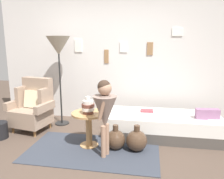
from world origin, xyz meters
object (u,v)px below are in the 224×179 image
object	(u,v)px
armchair	(33,107)
vase_striped	(88,107)
person_child	(105,109)
book_on_daybed	(147,111)
floor_lamp	(59,48)
daybed	(163,125)
side_table	(89,122)
demijohn_near	(115,139)
demijohn_far	(137,140)

from	to	relation	value
armchair	vase_striped	bearing A→B (deg)	-24.26
person_child	book_on_daybed	bearing A→B (deg)	59.96
armchair	book_on_daybed	xyz separation A→B (m)	(2.10, 0.19, -0.02)
floor_lamp	person_child	distance (m)	1.80
daybed	side_table	distance (m)	1.33
daybed	vase_striped	xyz separation A→B (m)	(-1.17, -0.63, 0.46)
vase_striped	demijohn_near	world-z (taller)	vase_striped
side_table	book_on_daybed	world-z (taller)	side_table
demijohn_far	demijohn_near	bearing A→B (deg)	179.82
daybed	floor_lamp	size ratio (longest dim) A/B	1.09
vase_striped	person_child	xyz separation A→B (m)	(0.31, -0.23, 0.05)
demijohn_near	floor_lamp	bearing A→B (deg)	144.05
armchair	side_table	bearing A→B (deg)	-22.54
side_table	daybed	bearing A→B (deg)	26.26
vase_striped	demijohn_far	world-z (taller)	vase_striped
demijohn_far	daybed	bearing A→B (deg)	55.37
book_on_daybed	floor_lamp	bearing A→B (deg)	174.27
demijohn_near	demijohn_far	distance (m)	0.32
demijohn_far	floor_lamp	bearing A→B (deg)	150.06
person_child	vase_striped	bearing A→B (deg)	142.87
vase_striped	demijohn_far	xyz separation A→B (m)	(0.75, 0.01, -0.50)
vase_striped	demijohn_near	distance (m)	0.66
side_table	vase_striped	world-z (taller)	vase_striped
floor_lamp	demijohn_far	world-z (taller)	floor_lamp
demijohn_near	demijohn_far	world-z (taller)	demijohn_far
book_on_daybed	person_child	bearing A→B (deg)	-120.04
side_table	demijohn_near	world-z (taller)	side_table
armchair	floor_lamp	xyz separation A→B (m)	(0.40, 0.36, 1.07)
daybed	person_child	world-z (taller)	person_child
side_table	demijohn_near	bearing A→B (deg)	-4.36
book_on_daybed	demijohn_far	size ratio (longest dim) A/B	0.54
floor_lamp	side_table	bearing A→B (deg)	-46.90
vase_striped	floor_lamp	size ratio (longest dim) A/B	0.15
armchair	vase_striped	size ratio (longest dim) A/B	3.65
floor_lamp	book_on_daybed	world-z (taller)	floor_lamp
armchair	floor_lamp	distance (m)	1.20
person_child	demijohn_near	size ratio (longest dim) A/B	2.89
floor_lamp	person_child	size ratio (longest dim) A/B	1.55
demijohn_near	person_child	bearing A→B (deg)	-114.37
book_on_daybed	demijohn_far	world-z (taller)	book_on_daybed
side_table	demijohn_far	world-z (taller)	side_table
book_on_daybed	side_table	bearing A→B (deg)	-141.68
side_table	demijohn_near	xyz separation A→B (m)	(0.43, -0.03, -0.24)
daybed	vase_striped	size ratio (longest dim) A/B	7.15
person_child	daybed	bearing A→B (deg)	45.04
side_table	book_on_daybed	xyz separation A→B (m)	(0.88, 0.70, 0.02)
armchair	side_table	xyz separation A→B (m)	(1.22, -0.50, -0.05)
armchair	person_child	xyz separation A→B (m)	(1.53, -0.79, 0.28)
vase_striped	book_on_daybed	size ratio (longest dim) A/B	1.21
vase_striped	demijohn_far	size ratio (longest dim) A/B	0.66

